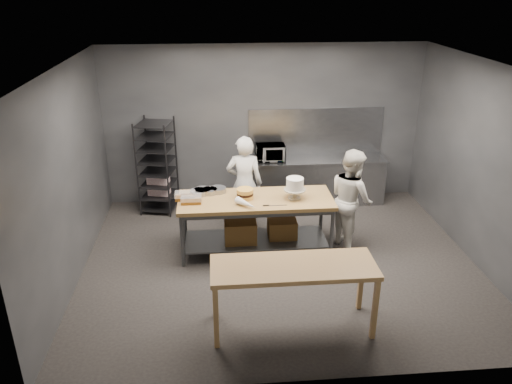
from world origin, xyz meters
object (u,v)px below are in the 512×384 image
work_table (257,218)px  layer_cake (245,194)px  speed_rack (157,167)px  chef_behind (244,184)px  microwave (270,153)px  frosted_cake_stand (295,185)px  near_counter (293,271)px  chef_right (351,199)px

work_table → layer_cake: 0.46m
work_table → speed_rack: (-1.69, 1.71, 0.28)m
chef_behind → microwave: chef_behind is taller
speed_rack → chef_behind: size_ratio=1.04×
microwave → layer_cake: 1.87m
work_table → layer_cake: size_ratio=9.27×
microwave → frosted_cake_stand: 1.85m
near_counter → chef_right: (1.25, 2.03, 0.01)m
chef_behind → frosted_cake_stand: bearing=137.1°
chef_behind → frosted_cake_stand: 1.16m
speed_rack → microwave: bearing=2.2°
work_table → chef_behind: 0.86m
frosted_cake_stand → layer_cake: frosted_cake_stand is taller
speed_rack → chef_right: speed_rack is taller
microwave → frosted_cake_stand: (0.17, -1.84, 0.09)m
near_counter → speed_rack: bearing=118.2°
near_counter → layer_cake: layer_cake is taller
work_table → microwave: 1.90m
work_table → microwave: size_ratio=4.43×
chef_right → microwave: 2.05m
frosted_cake_stand → microwave: bearing=95.3°
speed_rack → microwave: 2.11m
work_table → frosted_cake_stand: size_ratio=7.06×
chef_right → microwave: chef_right is taller
speed_rack → layer_cake: bearing=-48.3°
layer_cake → microwave: bearing=71.5°
speed_rack → chef_behind: bearing=-30.3°
near_counter → microwave: 3.75m
near_counter → speed_rack: speed_rack is taller
speed_rack → chef_behind: (1.55, -0.91, -0.01)m
speed_rack → frosted_cake_stand: size_ratio=5.15×
work_table → chef_behind: size_ratio=1.42×
speed_rack → chef_right: size_ratio=1.07×
microwave → layer_cake: bearing=-108.5°
work_table → chef_right: (1.53, 0.08, 0.25)m
near_counter → frosted_cake_stand: frosted_cake_stand is taller
work_table → near_counter: size_ratio=1.20×
near_counter → work_table: bearing=98.0°
near_counter → microwave: microwave is taller
chef_right → frosted_cake_stand: size_ratio=4.83×
microwave → frosted_cake_stand: size_ratio=1.59×
speed_rack → chef_behind: speed_rack is taller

